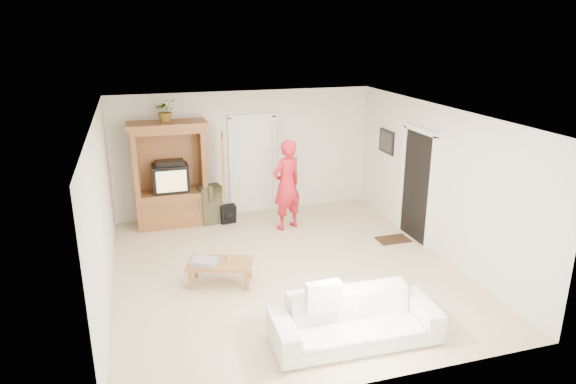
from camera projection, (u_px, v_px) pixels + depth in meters
The scene contains 19 objects.
floor at pixel (286, 270), 8.52m from camera, with size 6.00×6.00×0.00m, color tan.
ceiling at pixel (285, 114), 7.72m from camera, with size 6.00×6.00×0.00m, color white.
wall_back at pixel (245, 153), 10.85m from camera, with size 5.50×5.50×0.00m, color silver.
wall_front at pixel (367, 281), 5.39m from camera, with size 5.50×5.50×0.00m, color silver.
wall_left at pixel (102, 213), 7.37m from camera, with size 6.00×6.00×0.00m, color silver.
wall_right at pixel (437, 181), 8.88m from camera, with size 6.00×6.00×0.00m, color silver.
armoire at pixel (172, 181), 10.23m from camera, with size 1.82×1.14×2.10m.
door_back at pixel (253, 165), 10.96m from camera, with size 0.85×0.05×2.04m, color white.
doorway_right at pixel (417, 187), 9.51m from camera, with size 0.05×0.90×2.04m, color black.
framed_picture at pixel (387, 142), 10.51m from camera, with size 0.03×0.60×0.48m, color black.
doormat at pixel (393, 239), 9.70m from camera, with size 0.60×0.40×0.02m, color #382316.
plant at pixel (166, 110), 9.76m from camera, with size 0.40×0.35×0.45m, color #4C7238.
man at pixel (287, 185), 10.01m from camera, with size 0.66×0.43×1.80m, color #B41823.
sofa at pixel (355, 319), 6.51m from camera, with size 2.14×0.83×0.62m, color white.
coffee_table at pixel (220, 265), 7.97m from camera, with size 1.11×0.83×0.37m.
towel at pixel (204, 262), 7.87m from camera, with size 0.38×0.28×0.08m, color #E94D72.
candle at pixel (228, 257), 8.02m from camera, with size 0.08×0.08×0.10m, color tan.
backpack_black at pixel (228, 214), 10.48m from camera, with size 0.31×0.18×0.38m, color black, non-canonical shape.
backpack_olive at pixel (210, 204), 10.44m from camera, with size 0.42×0.31×0.80m, color #47442B, non-canonical shape.
Camera 1 is at (-2.19, -7.39, 3.86)m, focal length 32.00 mm.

